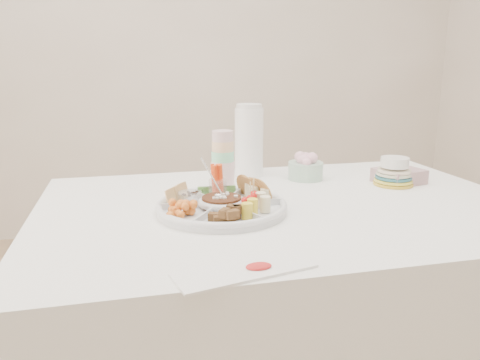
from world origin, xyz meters
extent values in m
cube|color=beige|center=(0.00, 2.00, 1.35)|extent=(4.00, 0.02, 2.70)
cube|color=white|center=(0.00, 0.00, 0.38)|extent=(1.52, 1.02, 0.76)
cylinder|color=silver|center=(-0.21, -0.04, 0.78)|extent=(0.41, 0.41, 0.04)
cylinder|color=#331E0B|center=(-0.21, -0.04, 0.79)|extent=(0.13, 0.13, 0.04)
cylinder|color=#BABEB7|center=(-0.16, 0.21, 0.87)|extent=(0.10, 0.10, 0.22)
cylinder|color=white|center=(-0.02, 0.39, 0.90)|extent=(0.13, 0.13, 0.28)
cylinder|color=silver|center=(0.18, 0.28, 0.81)|extent=(0.14, 0.14, 0.10)
cube|color=#B18A8F|center=(0.49, 0.15, 0.78)|extent=(0.18, 0.17, 0.05)
cylinder|color=yellow|center=(0.45, 0.13, 0.80)|extent=(0.15, 0.15, 0.09)
cube|color=white|center=(-0.24, -0.45, 0.76)|extent=(0.32, 0.16, 0.01)
camera|label=1|loc=(-0.47, -1.33, 1.19)|focal=35.00mm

